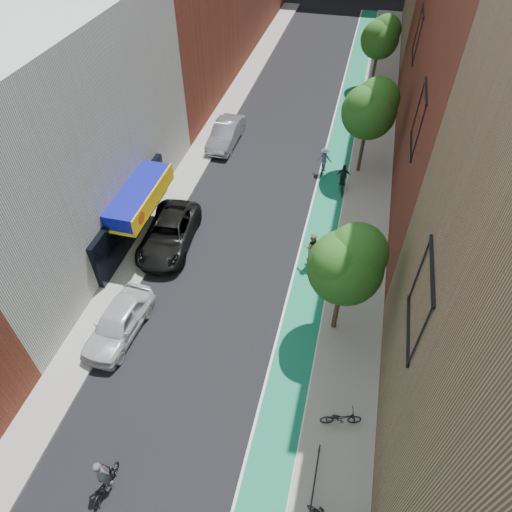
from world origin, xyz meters
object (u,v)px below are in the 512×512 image
Objects in this scene: parked_car_white at (118,322)px; parked_car_black at (169,234)px; parked_car_silver at (226,134)px; cyclist_lane_mid at (342,181)px; cyclist_lane_far at (324,162)px; cyclist_lane_near at (311,251)px; cyclist_lead at (104,481)px.

parked_car_black is at bearing 93.80° from parked_car_white.
cyclist_lane_mid reaches higher than parked_car_silver.
cyclist_lane_near is at bearing 98.95° from cyclist_lane_far.
parked_car_silver is 14.04m from cyclist_lane_near.
parked_car_black is (0.00, 6.61, 0.01)m from parked_car_white.
cyclist_lane_far is (7.80, -2.09, 0.07)m from parked_car_silver.
parked_car_silver is 2.58× the size of cyclist_lane_mid.
parked_car_black is 8.36m from cyclist_lane_near.
parked_car_white is at bearing 69.74° from cyclist_lane_far.
cyclist_lane_mid reaches higher than parked_car_black.
parked_car_black reaches higher than parked_car_white.
cyclist_lead is at bearing 62.71° from cyclist_lane_near.
cyclist_lane_mid is at bearing 136.29° from cyclist_lane_far.
parked_car_white is 17.94m from cyclist_lane_far.
cyclist_lead is 1.08× the size of cyclist_lane_mid.
parked_car_white is 2.11× the size of cyclist_lane_near.
cyclist_lane_near is at bearing -109.02° from cyclist_lead.
parked_car_black is at bearing 56.27° from cyclist_lane_far.
parked_car_silver is (0.00, 18.25, 0.02)m from parked_car_white.
parked_car_silver reaches higher than parked_car_white.
cyclist_lead reaches higher than parked_car_white.
parked_car_black is 1.16× the size of parked_car_silver.
cyclist_lane_near is 7.52m from cyclist_lane_mid.
cyclist_lead reaches higher than cyclist_lane_far.
cyclist_lane_near reaches higher than cyclist_lane_far.
cyclist_lane_far is at bearing 45.87° from parked_car_black.
cyclist_lane_mid is at bearing 35.14° from parked_car_black.
cyclist_lane_mid is (9.30, 14.42, -0.11)m from parked_car_white.
parked_car_white is at bearing -88.85° from parked_car_silver.
parked_car_silver is 25.20m from cyclist_lead.
parked_car_white is 7.32m from cyclist_lead.
parked_car_white is 17.16m from cyclist_lane_mid.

